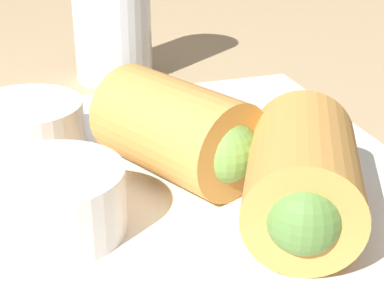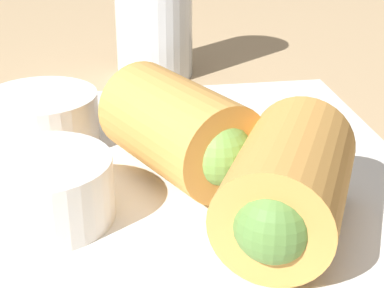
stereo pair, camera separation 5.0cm
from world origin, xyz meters
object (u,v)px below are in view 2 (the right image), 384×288
object	(u,v)px
dipping_bowl_far	(42,117)
drinking_glass	(148,4)
serving_plate	(192,191)
dipping_bowl_near	(42,187)

from	to	relation	value
dipping_bowl_far	drinking_glass	xyz separation A→B (cm)	(16.74, -8.34, 3.06)
serving_plate	dipping_bowl_far	world-z (taller)	dipping_bowl_far
drinking_glass	dipping_bowl_near	bearing A→B (deg)	163.27
dipping_bowl_near	dipping_bowl_far	distance (cm)	9.32
serving_plate	dipping_bowl_far	size ratio (longest dim) A/B	4.34
dipping_bowl_near	dipping_bowl_far	world-z (taller)	same
serving_plate	dipping_bowl_near	xyz separation A→B (cm)	(-2.93, 7.98, 2.51)
serving_plate	dipping_bowl_far	xyz separation A→B (cm)	(6.38, 8.48, 2.51)
dipping_bowl_far	drinking_glass	world-z (taller)	drinking_glass
dipping_bowl_near	drinking_glass	world-z (taller)	drinking_glass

